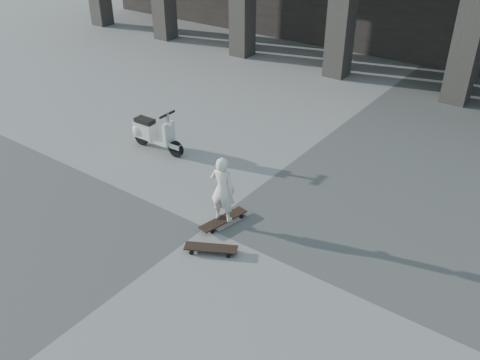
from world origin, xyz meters
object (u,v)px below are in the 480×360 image
Objects in this scene: skateboard_spare at (211,248)px; child at (223,189)px; scooter at (150,132)px; longboard at (223,220)px.

child is at bearing 85.14° from skateboard_spare.
child reaches higher than skateboard_spare.
skateboard_spare is 0.62× the size of scooter.
child is at bearing -24.70° from scooter.
skateboard_spare reaches higher than longboard.
scooter reaches higher than longboard.
scooter is (-3.45, 2.11, 0.31)m from skateboard_spare.
longboard is at bearing -138.72° from child.
scooter is (-3.12, 1.36, -0.32)m from child.
scooter is at bearing -35.33° from child.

